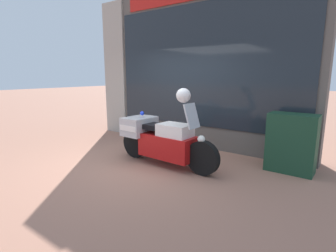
# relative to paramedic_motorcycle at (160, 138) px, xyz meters

# --- Properties ---
(ground_plane) EXTENTS (60.00, 60.00, 0.00)m
(ground_plane) POSITION_rel_paramedic_motorcycle_xyz_m (-0.38, -0.23, -0.53)
(ground_plane) COLOR #9E6B56
(shop_building) EXTENTS (6.07, 0.55, 3.88)m
(shop_building) POSITION_rel_paramedic_motorcycle_xyz_m (-0.77, 1.77, 1.42)
(shop_building) COLOR #56514C
(shop_building) RESTS_ON ground
(window_display) EXTENTS (4.79, 0.30, 1.88)m
(window_display) POSITION_rel_paramedic_motorcycle_xyz_m (-0.04, 1.80, -0.07)
(window_display) COLOR slate
(window_display) RESTS_ON ground
(paramedic_motorcycle) EXTENTS (2.34, 0.71, 1.29)m
(paramedic_motorcycle) POSITION_rel_paramedic_motorcycle_xyz_m (0.00, 0.00, 0.00)
(paramedic_motorcycle) COLOR black
(paramedic_motorcycle) RESTS_ON ground
(utility_cabinet) EXTENTS (0.84, 0.45, 1.10)m
(utility_cabinet) POSITION_rel_paramedic_motorcycle_xyz_m (2.23, 1.11, 0.02)
(utility_cabinet) COLOR #193D28
(utility_cabinet) RESTS_ON ground
(white_helmet) EXTENTS (0.27, 0.27, 0.27)m
(white_helmet) POSITION_rel_paramedic_motorcycle_xyz_m (0.56, -0.01, 0.89)
(white_helmet) COLOR white
(white_helmet) RESTS_ON paramedic_motorcycle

